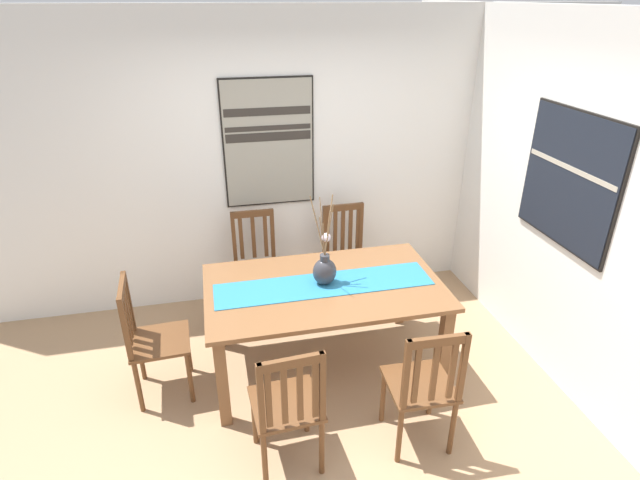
{
  "coord_description": "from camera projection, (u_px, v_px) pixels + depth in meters",
  "views": [
    {
      "loc": [
        -0.69,
        -2.66,
        2.76
      ],
      "look_at": [
        0.05,
        0.64,
        1.11
      ],
      "focal_mm": 28.35,
      "sensor_mm": 36.0,
      "label": 1
    }
  ],
  "objects": [
    {
      "name": "painting_on_side_wall",
      "position": [
        570.0,
        180.0,
        3.58
      ],
      "size": [
        0.05,
        0.97,
        0.97
      ],
      "color": "black"
    },
    {
      "name": "chair_4",
      "position": [
        288.0,
        406.0,
        3.07
      ],
      "size": [
        0.45,
        0.45,
        0.97
      ],
      "color": "brown",
      "rests_on": "ground_plane"
    },
    {
      "name": "chair_1",
      "position": [
        256.0,
        264.0,
        4.69
      ],
      "size": [
        0.42,
        0.42,
        0.98
      ],
      "color": "brown",
      "rests_on": "ground_plane"
    },
    {
      "name": "chair_2",
      "position": [
        423.0,
        385.0,
        3.24
      ],
      "size": [
        0.44,
        0.44,
        0.98
      ],
      "color": "brown",
      "rests_on": "ground_plane"
    },
    {
      "name": "wall_side",
      "position": [
        598.0,
        223.0,
        3.45
      ],
      "size": [
        0.12,
        6.4,
        2.7
      ],
      "primitive_type": "cube",
      "color": "silver",
      "rests_on": "ground_plane"
    },
    {
      "name": "wall_back",
      "position": [
        286.0,
        162.0,
        4.71
      ],
      "size": [
        6.4,
        0.12,
        2.7
      ],
      "primitive_type": "cube",
      "color": "silver",
      "rests_on": "ground_plane"
    },
    {
      "name": "painting_on_back_wall",
      "position": [
        269.0,
        143.0,
        4.53
      ],
      "size": [
        0.82,
        0.05,
        1.16
      ],
      "color": "black"
    },
    {
      "name": "table_runner",
      "position": [
        324.0,
        285.0,
        3.84
      ],
      "size": [
        1.66,
        0.36,
        0.01
      ],
      "primitive_type": "cube",
      "color": "#236B93",
      "rests_on": "dining_table"
    },
    {
      "name": "ground_plane",
      "position": [
        332.0,
        417.0,
        3.68
      ],
      "size": [
        6.4,
        6.4,
        0.03
      ],
      "primitive_type": "cube",
      "color": "#A37F5B"
    },
    {
      "name": "centerpiece_vase",
      "position": [
        325.0,
        268.0,
        3.8
      ],
      "size": [
        0.19,
        0.28,
        0.68
      ],
      "color": "#333338",
      "rests_on": "dining_table"
    },
    {
      "name": "dining_table",
      "position": [
        324.0,
        296.0,
        3.89
      ],
      "size": [
        1.8,
        1.07,
        0.77
      ],
      "color": "brown",
      "rests_on": "ground_plane"
    },
    {
      "name": "chair_0",
      "position": [
        151.0,
        337.0,
        3.68
      ],
      "size": [
        0.44,
        0.44,
        0.97
      ],
      "color": "brown",
      "rests_on": "ground_plane"
    },
    {
      "name": "chair_3",
      "position": [
        346.0,
        255.0,
        4.82
      ],
      "size": [
        0.43,
        0.43,
        0.99
      ],
      "color": "brown",
      "rests_on": "ground_plane"
    }
  ]
}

